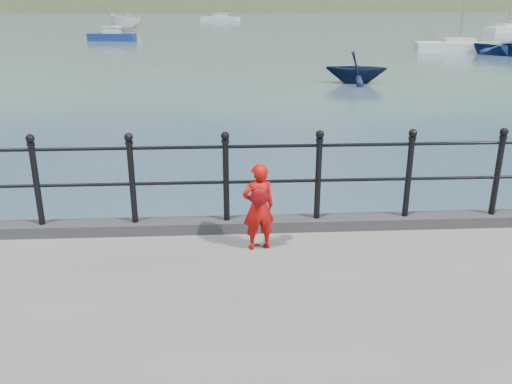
{
  "coord_description": "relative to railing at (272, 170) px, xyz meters",
  "views": [
    {
      "loc": [
        -0.6,
        -6.79,
        3.93
      ],
      "look_at": [
        -0.22,
        -0.2,
        1.55
      ],
      "focal_mm": 38.0,
      "sensor_mm": 36.0,
      "label": 1
    }
  ],
  "objects": [
    {
      "name": "launch_white",
      "position": [
        -12.42,
        63.04,
        -0.77
      ],
      "size": [
        4.38,
        5.78,
        2.11
      ],
      "primitive_type": "imported",
      "rotation": [
        0.0,
        0.0,
        -0.49
      ],
      "color": "silver",
      "rests_on": "ground"
    },
    {
      "name": "ground",
      "position": [
        -0.0,
        0.15,
        -1.82
      ],
      "size": [
        600.0,
        600.0,
        0.0
      ],
      "primitive_type": "plane",
      "color": "#2D4251",
      "rests_on": "ground"
    },
    {
      "name": "sailboat_near",
      "position": [
        17.44,
        35.16,
        -1.48
      ],
      "size": [
        6.6,
        2.73,
        8.78
      ],
      "rotation": [
        0.0,
        0.0,
        -0.15
      ],
      "color": "silver",
      "rests_on": "ground"
    },
    {
      "name": "sailboat_far",
      "position": [
        32.93,
        58.16,
        -1.48
      ],
      "size": [
        6.7,
        4.69,
        9.42
      ],
      "rotation": [
        0.0,
        0.0,
        0.49
      ],
      "color": "silver",
      "rests_on": "ground"
    },
    {
      "name": "sailboat_port",
      "position": [
        -11.21,
        47.68,
        -1.48
      ],
      "size": [
        4.6,
        2.14,
        6.65
      ],
      "rotation": [
        0.0,
        0.0,
        -0.17
      ],
      "color": "navy",
      "rests_on": "ground"
    },
    {
      "name": "launch_navy",
      "position": [
        5.75,
        19.49,
        -1.07
      ],
      "size": [
        3.29,
        2.98,
        1.51
      ],
      "primitive_type": "imported",
      "rotation": [
        0.0,
        0.0,
        1.38
      ],
      "color": "#0E1833",
      "rests_on": "ground"
    },
    {
      "name": "sailboat_deep",
      "position": [
        -1.07,
        93.36,
        -1.48
      ],
      "size": [
        7.1,
        4.14,
        9.97
      ],
      "rotation": [
        0.0,
        0.0,
        -0.33
      ],
      "color": "silver",
      "rests_on": "ground"
    },
    {
      "name": "far_shore",
      "position": [
        38.34,
        239.56,
        -24.39
      ],
      "size": [
        830.0,
        200.0,
        156.0
      ],
      "color": "#333A21",
      "rests_on": "ground"
    },
    {
      "name": "child",
      "position": [
        -0.22,
        -0.57,
        -0.27
      ],
      "size": [
        0.44,
        0.36,
        1.09
      ],
      "rotation": [
        0.0,
        0.0,
        3.36
      ],
      "color": "red",
      "rests_on": "quay"
    },
    {
      "name": "railing",
      "position": [
        0.0,
        0.0,
        0.0
      ],
      "size": [
        18.11,
        0.11,
        1.2
      ],
      "color": "black",
      "rests_on": "kerb"
    },
    {
      "name": "kerb",
      "position": [
        -0.0,
        -0.0,
        -0.75
      ],
      "size": [
        60.0,
        0.3,
        0.15
      ],
      "primitive_type": "cube",
      "color": "#28282B",
      "rests_on": "quay"
    }
  ]
}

